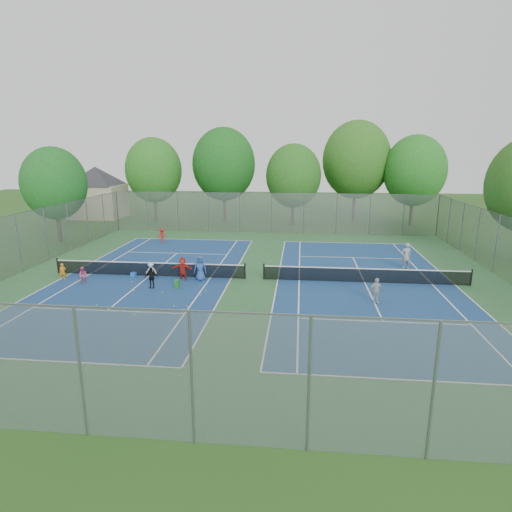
{
  "coord_description": "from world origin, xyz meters",
  "views": [
    {
      "loc": [
        2.86,
        -26.33,
        8.11
      ],
      "look_at": [
        0.0,
        1.0,
        1.3
      ],
      "focal_mm": 30.0,
      "sensor_mm": 36.0,
      "label": 1
    }
  ],
  "objects": [
    {
      "name": "court_pad",
      "position": [
        0.0,
        0.0,
        0.01
      ],
      "size": [
        32.0,
        32.0,
        0.01
      ],
      "primitive_type": "cube",
      "color": "#2E6134",
      "rests_on": "ground"
    },
    {
      "name": "tree_nw",
      "position": [
        -14.0,
        22.0,
        5.89
      ],
      "size": [
        6.4,
        6.4,
        9.58
      ],
      "color": "#443326",
      "rests_on": "ground"
    },
    {
      "name": "tennis_ball_7",
      "position": [
        -2.72,
        -3.59,
        0.03
      ],
      "size": [
        0.07,
        0.07,
        0.07
      ],
      "primitive_type": "sphere",
      "color": "#B3C42D",
      "rests_on": "ground"
    },
    {
      "name": "child_far_baseline",
      "position": [
        -9.52,
        10.45,
        0.64
      ],
      "size": [
        0.93,
        0.69,
        1.28
      ],
      "primitive_type": "imported",
      "rotation": [
        0.0,
        0.0,
        3.44
      ],
      "color": "#A81819",
      "rests_on": "ground"
    },
    {
      "name": "ball_crate",
      "position": [
        -8.05,
        -0.17,
        0.13
      ],
      "size": [
        0.33,
        0.33,
        0.26
      ],
      "primitive_type": "cube",
      "rotation": [
        0.0,
        0.0,
        -0.09
      ],
      "color": "blue",
      "rests_on": "ground"
    },
    {
      "name": "tennis_ball_6",
      "position": [
        -5.04,
        -3.38,
        0.03
      ],
      "size": [
        0.07,
        0.07,
        0.07
      ],
      "primitive_type": "sphere",
      "color": "#C4CF30",
      "rests_on": "ground"
    },
    {
      "name": "net_left",
      "position": [
        -7.0,
        0.0,
        0.46
      ],
      "size": [
        12.87,
        0.1,
        0.91
      ],
      "primitive_type": "cube",
      "color": "black",
      "rests_on": "ground"
    },
    {
      "name": "teen_court_b",
      "position": [
        7.04,
        -3.73,
        0.71
      ],
      "size": [
        0.9,
        0.61,
        1.42
      ],
      "primitive_type": "imported",
      "rotation": [
        0.0,
        0.0,
        0.35
      ],
      "color": "beige",
      "rests_on": "ground"
    },
    {
      "name": "tennis_ball_0",
      "position": [
        -6.98,
        -1.49,
        0.03
      ],
      "size": [
        0.07,
        0.07,
        0.07
      ],
      "primitive_type": "sphere",
      "color": "#B7CC2F",
      "rests_on": "ground"
    },
    {
      "name": "student_b",
      "position": [
        -10.49,
        -2.1,
        0.55
      ],
      "size": [
        0.58,
        0.48,
        1.1
      ],
      "primitive_type": "imported",
      "rotation": [
        0.0,
        0.0,
        0.13
      ],
      "color": "#D2517D",
      "rests_on": "ground"
    },
    {
      "name": "tennis_ball_2",
      "position": [
        -6.83,
        -3.21,
        0.03
      ],
      "size": [
        0.07,
        0.07,
        0.07
      ],
      "primitive_type": "sphere",
      "color": "#C7EC37",
      "rests_on": "ground"
    },
    {
      "name": "tree_nl",
      "position": [
        -6.0,
        23.0,
        6.54
      ],
      "size": [
        7.2,
        7.2,
        10.69
      ],
      "color": "#443326",
      "rests_on": "ground"
    },
    {
      "name": "tennis_ball_8",
      "position": [
        -2.55,
        -2.8,
        0.03
      ],
      "size": [
        0.07,
        0.07,
        0.07
      ],
      "primitive_type": "sphere",
      "color": "#BDDD33",
      "rests_on": "ground"
    },
    {
      "name": "student_f",
      "position": [
        -4.56,
        -0.6,
        0.74
      ],
      "size": [
        1.41,
        0.58,
        1.48
      ],
      "primitive_type": "imported",
      "rotation": [
        0.0,
        0.0,
        -0.11
      ],
      "color": "red",
      "rests_on": "ground"
    },
    {
      "name": "tennis_ball_4",
      "position": [
        -7.87,
        -5.77,
        0.03
      ],
      "size": [
        0.07,
        0.07,
        0.07
      ],
      "primitive_type": "sphere",
      "color": "#CDD932",
      "rests_on": "ground"
    },
    {
      "name": "student_a",
      "position": [
        -12.2,
        -1.45,
        0.55
      ],
      "size": [
        0.46,
        0.38,
        1.09
      ],
      "primitive_type": "imported",
      "rotation": [
        0.0,
        0.0,
        0.34
      ],
      "color": "orange",
      "rests_on": "ground"
    },
    {
      "name": "tennis_ball_11",
      "position": [
        -3.73,
        -5.48,
        0.03
      ],
      "size": [
        0.07,
        0.07,
        0.07
      ],
      "primitive_type": "sphere",
      "color": "#CCE535",
      "rests_on": "ground"
    },
    {
      "name": "tennis_ball_3",
      "position": [
        -5.35,
        -6.82,
        0.03
      ],
      "size": [
        0.07,
        0.07,
        0.07
      ],
      "primitive_type": "sphere",
      "color": "yellow",
      "rests_on": "ground"
    },
    {
      "name": "instructor",
      "position": [
        10.31,
        3.61,
        0.93
      ],
      "size": [
        0.74,
        0.55,
        1.86
      ],
      "primitive_type": "imported",
      "rotation": [
        0.0,
        0.0,
        3.3
      ],
      "color": "#969698",
      "rests_on": "ground"
    },
    {
      "name": "student_d",
      "position": [
        -5.99,
        -2.45,
        0.65
      ],
      "size": [
        0.79,
        0.38,
        1.3
      ],
      "primitive_type": "imported",
      "rotation": [
        0.0,
        0.0,
        0.09
      ],
      "color": "black",
      "rests_on": "ground"
    },
    {
      "name": "fence_north",
      "position": [
        0.0,
        16.0,
        2.0
      ],
      "size": [
        32.0,
        0.1,
        4.0
      ],
      "primitive_type": "cube",
      "color": "gray",
      "rests_on": "ground"
    },
    {
      "name": "ground",
      "position": [
        0.0,
        0.0,
        0.0
      ],
      "size": [
        120.0,
        120.0,
        0.0
      ],
      "primitive_type": "plane",
      "color": "#265219",
      "rests_on": "ground"
    },
    {
      "name": "tree_ne",
      "position": [
        15.0,
        22.0,
        5.97
      ],
      "size": [
        6.6,
        6.6,
        9.77
      ],
      "color": "#443326",
      "rests_on": "ground"
    },
    {
      "name": "tree_nc",
      "position": [
        2.0,
        21.0,
        5.39
      ],
      "size": [
        6.0,
        6.0,
        8.85
      ],
      "color": "#443326",
      "rests_on": "ground"
    },
    {
      "name": "tennis_ball_10",
      "position": [
        -7.57,
        -1.52,
        0.03
      ],
      "size": [
        0.07,
        0.07,
        0.07
      ],
      "primitive_type": "sphere",
      "color": "#D6E234",
      "rests_on": "ground"
    },
    {
      "name": "fence_south",
      "position": [
        0.0,
        -16.0,
        2.0
      ],
      "size": [
        32.0,
        0.1,
        4.0
      ],
      "primitive_type": "cube",
      "color": "gray",
      "rests_on": "ground"
    },
    {
      "name": "tennis_ball_5",
      "position": [
        -6.13,
        -6.42,
        0.03
      ],
      "size": [
        0.07,
        0.07,
        0.07
      ],
      "primitive_type": "sphere",
      "color": "#B2D431",
      "rests_on": "ground"
    },
    {
      "name": "ball_hopper",
      "position": [
        -4.44,
        -2.35,
        0.26
      ],
      "size": [
        0.3,
        0.3,
        0.52
      ],
      "primitive_type": "cube",
      "rotation": [
        0.0,
        0.0,
        -0.15
      ],
      "color": "#24842D",
      "rests_on": "ground"
    },
    {
      "name": "court_right",
      "position": [
        7.0,
        0.0,
        0.02
      ],
      "size": [
        10.97,
        23.77,
        0.01
      ],
      "primitive_type": "cube",
      "color": "navy",
      "rests_on": "court_pad"
    },
    {
      "name": "student_c",
      "position": [
        -6.66,
        -0.6,
        0.54
      ],
      "size": [
        0.72,
        0.43,
        1.08
      ],
      "primitive_type": "imported",
      "rotation": [
        0.0,
        0.0,
        0.04
      ],
      "color": "silver",
      "rests_on": "ground"
    },
    {
      "name": "tennis_ball_9",
      "position": [
        -3.07,
        -5.87,
        0.03
      ],
      "size": [
        0.07,
        0.07,
        0.07
      ],
      "primitive_type": "sphere",
      "color": "gold",
      "rests_on": "ground"
    },
    {
      "name": "net_right",
      "position": [
        7.0,
        0.0,
        0.46
      ],
      "size": [
        12.87,
        0.1,
        0.91
      ],
      "primitive_type": "cube",
      "color": "black",
      "rests_on": "ground"
    },
    {
      "name": "fence_west",
      "position": [
        -16.0,
        0.0,
        2.0
      ],
      "size": [
        0.1,
        32.0,
        4.0
      ],
      "primitive_type": "cube",
      "rotation": [
        0.0,
        0.0,
        1.57
      ],
      "color": "gray",
      "rests_on": "ground"
    },
    {
      "name": "court_left",
      "position": [
        -7.0,
        0.0,
        0.02
      ],
      "size": [
        10.97,
        23.77,
        0.01
      ],
      "primitive_type": "cube",
      "color": "navy",
      "rests_on": "court_pad"
    },
    {
      "name": "house",
      "position": [
        -22.0,
        24.0,
        4.21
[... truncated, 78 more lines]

